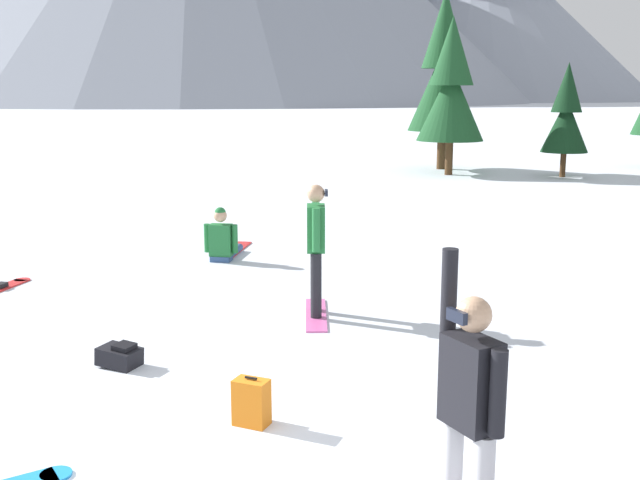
# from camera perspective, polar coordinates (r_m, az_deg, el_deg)

# --- Properties ---
(ground_plane) EXTENTS (800.00, 800.00, 0.00)m
(ground_plane) POSITION_cam_1_polar(r_m,az_deg,el_deg) (6.56, -8.87, -16.62)
(ground_plane) COLOR silver
(snowboarder_foreground) EXTENTS (1.27, 1.26, 2.02)m
(snowboarder_foreground) POSITION_cam_1_polar(r_m,az_deg,el_deg) (5.22, 11.35, -12.68)
(snowboarder_foreground) COLOR pink
(snowboarder_foreground) RESTS_ON ground_plane
(snowboarder_midground) EXTENTS (0.72, 1.52, 1.82)m
(snowboarder_midground) POSITION_cam_1_polar(r_m,az_deg,el_deg) (10.13, -0.31, -0.52)
(snowboarder_midground) COLOR pink
(snowboarder_midground) RESTS_ON ground_plane
(snowboarder_background) EXTENTS (0.67, 1.85, 0.99)m
(snowboarder_background) POSITION_cam_1_polar(r_m,az_deg,el_deg) (13.81, -7.36, -0.04)
(snowboarder_background) COLOR #335184
(snowboarder_background) RESTS_ON ground_plane
(backpack_orange) EXTENTS (0.34, 0.29, 0.47)m
(backpack_orange) POSITION_cam_1_polar(r_m,az_deg,el_deg) (7.12, -5.22, -12.25)
(backpack_orange) COLOR orange
(backpack_orange) RESTS_ON ground_plane
(backpack_black) EXTENTS (0.54, 0.37, 0.28)m
(backpack_black) POSITION_cam_1_polar(r_m,az_deg,el_deg) (8.79, -15.05, -8.52)
(backpack_black) COLOR black
(backpack_black) RESTS_ON ground_plane
(pine_tree_tall) EXTENTS (2.43, 2.43, 5.64)m
(pine_tree_tall) POSITION_cam_1_polar(r_m,az_deg,el_deg) (27.70, 10.00, 11.28)
(pine_tree_tall) COLOR #472D19
(pine_tree_tall) RESTS_ON ground_plane
(pine_tree_broad) EXTENTS (2.68, 2.68, 6.80)m
(pine_tree_broad) POSITION_cam_1_polar(r_m,az_deg,el_deg) (29.72, 9.44, 12.50)
(pine_tree_broad) COLOR #472D19
(pine_tree_broad) RESTS_ON ground_plane
(pine_tree_young) EXTENTS (1.64, 1.64, 4.01)m
(pine_tree_young) POSITION_cam_1_polar(r_m,az_deg,el_deg) (27.96, 18.29, 9.06)
(pine_tree_young) COLOR #472D19
(pine_tree_young) RESTS_ON ground_plane
(peak_west_ridge) EXTENTS (100.54, 100.54, 47.89)m
(peak_west_ridge) POSITION_cam_1_polar(r_m,az_deg,el_deg) (230.60, 11.98, 16.65)
(peak_west_ridge) COLOR #8C93A3
(peak_west_ridge) RESTS_ON ground_plane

